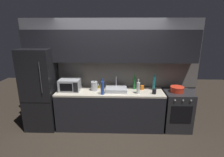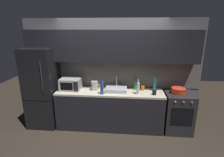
# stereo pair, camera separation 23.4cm
# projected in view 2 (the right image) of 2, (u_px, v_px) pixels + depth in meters

# --- Properties ---
(ground_plane) EXTENTS (10.00, 10.00, 0.00)m
(ground_plane) POSITION_uv_depth(u_px,v_px,m) (105.00, 151.00, 3.39)
(ground_plane) COLOR #2D261E
(back_wall) EXTENTS (4.16, 0.44, 2.50)m
(back_wall) POSITION_uv_depth(u_px,v_px,m) (111.00, 61.00, 4.10)
(back_wall) COLOR slate
(back_wall) RESTS_ON ground
(counter_run) EXTENTS (2.42, 0.60, 0.90)m
(counter_run) POSITION_uv_depth(u_px,v_px,m) (110.00, 109.00, 4.13)
(counter_run) COLOR black
(counter_run) RESTS_ON ground
(refrigerator) EXTENTS (0.68, 0.69, 1.86)m
(refrigerator) POSITION_uv_depth(u_px,v_px,m) (43.00, 88.00, 4.13)
(refrigerator) COLOR black
(refrigerator) RESTS_ON ground
(oven_range) EXTENTS (0.60, 0.62, 0.90)m
(oven_range) POSITION_uv_depth(u_px,v_px,m) (178.00, 112.00, 3.98)
(oven_range) COLOR #232326
(oven_range) RESTS_ON ground
(microwave) EXTENTS (0.46, 0.35, 0.27)m
(microwave) POSITION_uv_depth(u_px,v_px,m) (71.00, 84.00, 4.06)
(microwave) COLOR #A8AAAF
(microwave) RESTS_ON counter_run
(sink_basin) EXTENTS (0.48, 0.38, 0.30)m
(sink_basin) POSITION_uv_depth(u_px,v_px,m) (116.00, 89.00, 4.00)
(sink_basin) COLOR #ADAFB5
(sink_basin) RESTS_ON counter_run
(kettle) EXTENTS (0.19, 0.15, 0.24)m
(kettle) POSITION_uv_depth(u_px,v_px,m) (95.00, 86.00, 4.04)
(kettle) COLOR #B7BABF
(kettle) RESTS_ON counter_run
(wine_bottle_green) EXTENTS (0.06, 0.06, 0.36)m
(wine_bottle_green) POSITION_uv_depth(u_px,v_px,m) (135.00, 83.00, 4.07)
(wine_bottle_green) COLOR #1E6B2D
(wine_bottle_green) RESTS_ON counter_run
(wine_bottle_teal) EXTENTS (0.06, 0.06, 0.38)m
(wine_bottle_teal) POSITION_uv_depth(u_px,v_px,m) (155.00, 84.00, 3.98)
(wine_bottle_teal) COLOR #19666B
(wine_bottle_teal) RESTS_ON counter_run
(wine_bottle_clear) EXTENTS (0.07, 0.07, 0.32)m
(wine_bottle_clear) POSITION_uv_depth(u_px,v_px,m) (138.00, 88.00, 3.79)
(wine_bottle_clear) COLOR silver
(wine_bottle_clear) RESTS_ON counter_run
(wine_bottle_blue) EXTENTS (0.07, 0.07, 0.36)m
(wine_bottle_blue) POSITION_uv_depth(u_px,v_px,m) (102.00, 88.00, 3.79)
(wine_bottle_blue) COLOR #234299
(wine_bottle_blue) RESTS_ON counter_run
(mug_orange) EXTENTS (0.08, 0.08, 0.10)m
(mug_orange) POSITION_uv_depth(u_px,v_px,m) (143.00, 88.00, 4.05)
(mug_orange) COLOR orange
(mug_orange) RESTS_ON counter_run
(mug_yellow) EXTENTS (0.07, 0.07, 0.09)m
(mug_yellow) POSITION_uv_depth(u_px,v_px,m) (100.00, 86.00, 4.22)
(mug_yellow) COLOR gold
(mug_yellow) RESTS_ON counter_run
(mug_dark) EXTENTS (0.09, 0.09, 0.10)m
(mug_dark) POSITION_uv_depth(u_px,v_px,m) (154.00, 92.00, 3.77)
(mug_dark) COLOR black
(mug_dark) RESTS_ON counter_run
(cooking_pot) EXTENTS (0.30, 0.30, 0.13)m
(cooking_pot) POSITION_uv_depth(u_px,v_px,m) (178.00, 91.00, 3.85)
(cooking_pot) COLOR red
(cooking_pot) RESTS_ON oven_range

